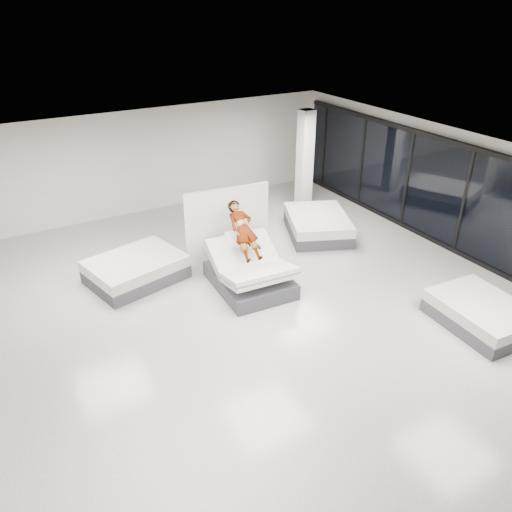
{
  "coord_description": "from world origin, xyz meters",
  "views": [
    {
      "loc": [
        -4.76,
        -7.77,
        6.28
      ],
      "look_at": [
        0.17,
        0.84,
        1.0
      ],
      "focal_mm": 35.0,
      "sensor_mm": 36.0,
      "label": 1
    }
  ],
  "objects_px": {
    "person": "(244,236)",
    "flat_bed_right_far": "(318,225)",
    "remote": "(259,247)",
    "column": "(305,162)",
    "divider_panel": "(228,225)",
    "flat_bed_left_far": "(136,269)",
    "hero_bed": "(250,273)",
    "flat_bed_right_near": "(481,314)"
  },
  "relations": [
    {
      "from": "remote",
      "to": "column",
      "type": "bearing_deg",
      "value": 46.61
    },
    {
      "from": "flat_bed_right_far",
      "to": "column",
      "type": "distance_m",
      "value": 2.26
    },
    {
      "from": "divider_panel",
      "to": "flat_bed_left_far",
      "type": "relative_size",
      "value": 0.9
    },
    {
      "from": "flat_bed_right_far",
      "to": "flat_bed_right_near",
      "type": "relative_size",
      "value": 1.27
    },
    {
      "from": "flat_bed_right_near",
      "to": "column",
      "type": "height_order",
      "value": "column"
    },
    {
      "from": "divider_panel",
      "to": "flat_bed_right_far",
      "type": "bearing_deg",
      "value": 8.79
    },
    {
      "from": "remote",
      "to": "flat_bed_right_far",
      "type": "bearing_deg",
      "value": 32.81
    },
    {
      "from": "flat_bed_right_far",
      "to": "column",
      "type": "height_order",
      "value": "column"
    },
    {
      "from": "flat_bed_right_near",
      "to": "column",
      "type": "bearing_deg",
      "value": 87.35
    },
    {
      "from": "remote",
      "to": "column",
      "type": "xyz_separation_m",
      "value": [
        3.59,
        3.37,
        0.56
      ]
    },
    {
      "from": "person",
      "to": "column",
      "type": "bearing_deg",
      "value": 41.86
    },
    {
      "from": "remote",
      "to": "flat_bed_left_far",
      "type": "xyz_separation_m",
      "value": [
        -2.46,
        1.71,
        -0.75
      ]
    },
    {
      "from": "remote",
      "to": "flat_bed_right_far",
      "type": "relative_size",
      "value": 0.05
    },
    {
      "from": "person",
      "to": "divider_panel",
      "type": "height_order",
      "value": "divider_panel"
    },
    {
      "from": "hero_bed",
      "to": "flat_bed_right_near",
      "type": "height_order",
      "value": "hero_bed"
    },
    {
      "from": "remote",
      "to": "divider_panel",
      "type": "relative_size",
      "value": 0.06
    },
    {
      "from": "column",
      "to": "remote",
      "type": "bearing_deg",
      "value": -136.83
    },
    {
      "from": "flat_bed_left_far",
      "to": "column",
      "type": "relative_size",
      "value": 0.77
    },
    {
      "from": "flat_bed_right_far",
      "to": "column",
      "type": "bearing_deg",
      "value": 68.88
    },
    {
      "from": "remote",
      "to": "column",
      "type": "height_order",
      "value": "column"
    },
    {
      "from": "divider_panel",
      "to": "flat_bed_right_far",
      "type": "relative_size",
      "value": 0.83
    },
    {
      "from": "divider_panel",
      "to": "column",
      "type": "xyz_separation_m",
      "value": [
        3.62,
        1.85,
        0.6
      ]
    },
    {
      "from": "hero_bed",
      "to": "remote",
      "type": "distance_m",
      "value": 0.69
    },
    {
      "from": "flat_bed_right_far",
      "to": "column",
      "type": "xyz_separation_m",
      "value": [
        0.67,
        1.72,
        1.3
      ]
    },
    {
      "from": "person",
      "to": "remote",
      "type": "distance_m",
      "value": 0.45
    },
    {
      "from": "divider_panel",
      "to": "column",
      "type": "distance_m",
      "value": 4.11
    },
    {
      "from": "flat_bed_right_far",
      "to": "flat_bed_right_near",
      "type": "xyz_separation_m",
      "value": [
        0.34,
        -5.37,
        -0.03
      ]
    },
    {
      "from": "flat_bed_right_near",
      "to": "divider_panel",
      "type": "bearing_deg",
      "value": 122.15
    },
    {
      "from": "flat_bed_right_far",
      "to": "flat_bed_left_far",
      "type": "bearing_deg",
      "value": 179.31
    },
    {
      "from": "hero_bed",
      "to": "flat_bed_right_near",
      "type": "relative_size",
      "value": 1.05
    },
    {
      "from": "divider_panel",
      "to": "column",
      "type": "relative_size",
      "value": 0.69
    },
    {
      "from": "divider_panel",
      "to": "column",
      "type": "bearing_deg",
      "value": 33.37
    },
    {
      "from": "hero_bed",
      "to": "person",
      "type": "bearing_deg",
      "value": 86.57
    },
    {
      "from": "person",
      "to": "remote",
      "type": "bearing_deg",
      "value": -57.85
    },
    {
      "from": "person",
      "to": "flat_bed_right_far",
      "type": "relative_size",
      "value": 0.6
    },
    {
      "from": "divider_panel",
      "to": "person",
      "type": "bearing_deg",
      "value": -91.7
    },
    {
      "from": "person",
      "to": "divider_panel",
      "type": "relative_size",
      "value": 0.72
    },
    {
      "from": "person",
      "to": "flat_bed_left_far",
      "type": "relative_size",
      "value": 0.65
    },
    {
      "from": "divider_panel",
      "to": "flat_bed_left_far",
      "type": "bearing_deg",
      "value": -178.08
    },
    {
      "from": "flat_bed_left_far",
      "to": "person",
      "type": "bearing_deg",
      "value": -30.79
    },
    {
      "from": "column",
      "to": "flat_bed_right_near",
      "type": "bearing_deg",
      "value": -92.65
    },
    {
      "from": "person",
      "to": "flat_bed_right_near",
      "type": "distance_m",
      "value": 5.44
    }
  ]
}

